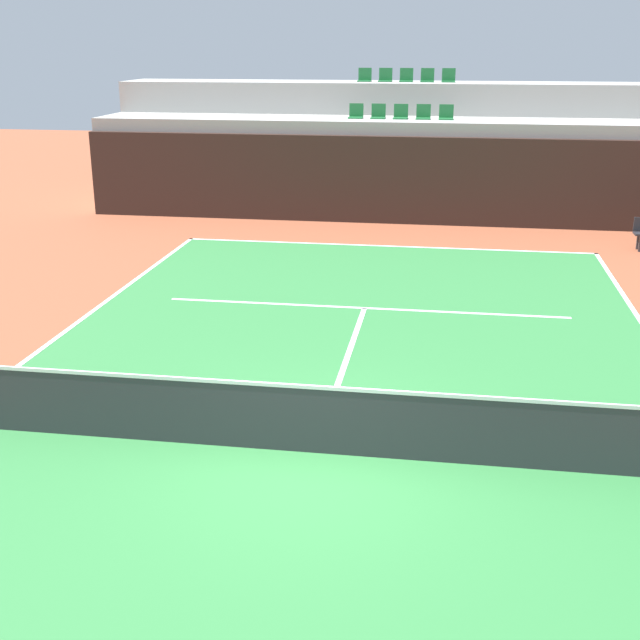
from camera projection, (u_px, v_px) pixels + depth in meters
The scene contains 11 objects.
ground_plane at pixel (314, 453), 11.02m from camera, with size 80.00×80.00×0.00m, color brown.
court_surface at pixel (314, 453), 11.02m from camera, with size 11.00×24.00×0.01m, color #2D7238.
baseline_far at pixel (386, 246), 22.20m from camera, with size 11.00×0.10×0.00m, color white.
service_line_far at pixel (365, 308), 17.01m from camera, with size 8.26×0.10×0.00m, color white.
centre_service_line at pixel (345, 365), 14.01m from camera, with size 0.10×6.40×0.00m, color white.
back_wall at pixel (396, 180), 24.70m from camera, with size 19.07×0.30×2.59m, color black.
stands_tier_lower at pixel (399, 167), 25.90m from camera, with size 19.07×2.40×2.97m, color #9E9E99.
stands_tier_upper at pixel (404, 143), 27.99m from camera, with size 19.07×2.40×3.97m, color #9E9E99.
seating_row_lower at pixel (401, 115), 25.47m from camera, with size 3.22×0.44×0.44m.
seating_row_upper at pixel (406, 78), 27.41m from camera, with size 3.22×0.44×0.44m.
tennis_net at pixel (314, 418), 10.86m from camera, with size 11.08×0.08×1.07m.
Camera 1 is at (1.62, -9.74, 5.19)m, focal length 46.39 mm.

